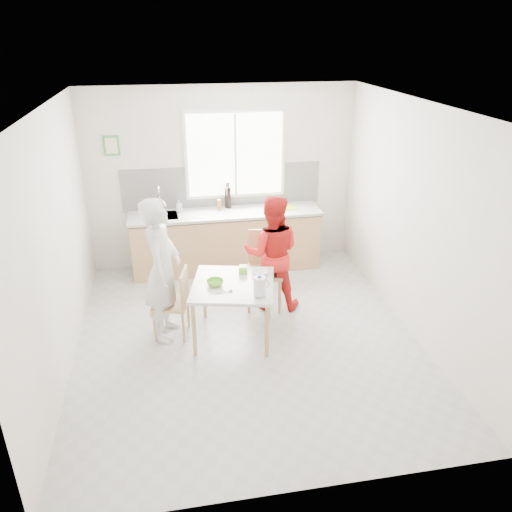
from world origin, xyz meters
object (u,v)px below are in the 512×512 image
(dining_table, at_px, (233,289))
(wine_bottle_a, at_px, (229,198))
(chair_far, at_px, (265,265))
(milk_jug, at_px, (260,286))
(person_red, at_px, (272,253))
(person_white, at_px, (163,270))
(wine_bottle_b, at_px, (227,198))
(chair_left, at_px, (176,300))
(bowl_green, at_px, (215,283))
(bowl_white, at_px, (260,272))

(dining_table, height_order, wine_bottle_a, wine_bottle_a)
(chair_far, xyz_separation_m, milk_jug, (-0.27, -1.07, 0.29))
(person_red, xyz_separation_m, milk_jug, (-0.34, -0.98, 0.07))
(person_white, bearing_deg, wine_bottle_b, -14.77)
(chair_left, relative_size, wine_bottle_a, 2.68)
(bowl_green, bearing_deg, person_red, 38.57)
(dining_table, distance_m, wine_bottle_a, 2.11)
(wine_bottle_b, bearing_deg, person_white, -117.65)
(wine_bottle_b, bearing_deg, milk_jug, -88.90)
(person_red, height_order, milk_jug, person_red)
(person_red, xyz_separation_m, bowl_green, (-0.80, -0.64, -0.02))
(bowl_white, distance_m, milk_jug, 0.54)
(milk_jug, bearing_deg, dining_table, 139.21)
(bowl_white, bearing_deg, person_red, 61.77)
(person_white, bearing_deg, chair_left, -90.00)
(milk_jug, bearing_deg, wine_bottle_b, 103.98)
(person_white, xyz_separation_m, wine_bottle_a, (1.02, 1.87, 0.21))
(chair_left, bearing_deg, chair_far, 128.60)
(bowl_white, bearing_deg, chair_far, 72.17)
(person_white, bearing_deg, bowl_white, -77.32)
(chair_far, xyz_separation_m, wine_bottle_a, (-0.30, 1.32, 0.52))
(person_white, relative_size, milk_jug, 7.36)
(wine_bottle_a, xyz_separation_m, wine_bottle_b, (-0.02, 0.03, -0.01))
(chair_far, relative_size, wine_bottle_b, 3.36)
(dining_table, distance_m, bowl_white, 0.40)
(chair_left, relative_size, person_white, 0.49)
(bowl_white, xyz_separation_m, wine_bottle_b, (-0.14, 1.91, 0.33))
(chair_far, distance_m, bowl_green, 1.05)
(wine_bottle_b, bearing_deg, person_red, -75.07)
(chair_left, relative_size, milk_jug, 3.63)
(person_white, bearing_deg, wine_bottle_a, -15.70)
(milk_jug, relative_size, wine_bottle_a, 0.74)
(bowl_white, xyz_separation_m, milk_jug, (-0.09, -0.52, 0.10))
(chair_far, height_order, wine_bottle_b, wine_bottle_b)
(chair_left, relative_size, chair_far, 0.85)
(dining_table, xyz_separation_m, milk_jug, (0.25, -0.34, 0.20))
(person_white, height_order, bowl_white, person_white)
(bowl_green, relative_size, wine_bottle_b, 0.65)
(dining_table, bearing_deg, milk_jug, -53.67)
(chair_far, height_order, person_white, person_white)
(chair_left, height_order, person_white, person_white)
(person_red, relative_size, wine_bottle_a, 4.81)
(chair_far, bearing_deg, milk_jug, -91.37)
(chair_left, bearing_deg, person_red, 123.73)
(dining_table, relative_size, bowl_white, 5.64)
(bowl_green, bearing_deg, chair_far, 45.01)
(dining_table, relative_size, person_red, 0.72)
(wine_bottle_a, distance_m, wine_bottle_b, 0.04)
(person_red, bearing_deg, dining_table, 59.74)
(bowl_green, height_order, bowl_white, bowl_green)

